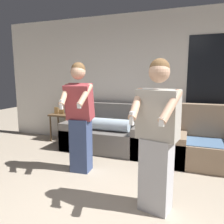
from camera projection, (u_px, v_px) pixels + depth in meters
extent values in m
cube|color=silver|center=(148.00, 82.00, 4.43)|extent=(6.77, 0.06, 2.70)
cube|color=black|center=(220.00, 71.00, 3.93)|extent=(1.10, 0.01, 1.30)
cube|color=slate|center=(107.00, 139.00, 4.37)|extent=(1.72, 0.86, 0.42)
cube|color=slate|center=(113.00, 114.00, 4.60)|extent=(1.72, 0.22, 0.49)
cube|color=slate|center=(76.00, 133.00, 4.60)|extent=(0.28, 0.86, 0.56)
cube|color=slate|center=(143.00, 139.00, 4.12)|extent=(0.28, 0.86, 0.56)
cylinder|color=silver|center=(105.00, 124.00, 4.22)|extent=(0.95, 0.24, 0.24)
cube|color=#937A60|center=(206.00, 153.00, 3.60)|extent=(0.98, 0.82, 0.41)
cube|color=#937A60|center=(207.00, 120.00, 3.81)|extent=(0.98, 0.20, 0.57)
cube|color=#937A60|center=(181.00, 147.00, 3.73)|extent=(0.18, 0.82, 0.51)
cube|color=slate|center=(207.00, 141.00, 3.53)|extent=(0.83, 0.66, 0.01)
cube|color=brown|center=(61.00, 115.00, 4.95)|extent=(0.48, 0.39, 0.04)
cylinder|color=brown|center=(51.00, 129.00, 4.93)|extent=(0.04, 0.04, 0.58)
cylinder|color=brown|center=(66.00, 130.00, 4.80)|extent=(0.04, 0.04, 0.58)
cylinder|color=brown|center=(58.00, 126.00, 5.21)|extent=(0.04, 0.04, 0.58)
cylinder|color=brown|center=(73.00, 127.00, 5.08)|extent=(0.04, 0.04, 0.58)
cube|color=tan|center=(56.00, 111.00, 4.96)|extent=(0.10, 0.02, 0.17)
cube|color=tan|center=(61.00, 111.00, 4.94)|extent=(0.13, 0.02, 0.15)
cube|color=#384770|center=(81.00, 145.00, 3.35)|extent=(0.30, 0.26, 0.82)
cube|color=#99383D|center=(79.00, 102.00, 3.22)|extent=(0.40, 0.33, 0.55)
sphere|color=tan|center=(78.00, 72.00, 3.13)|extent=(0.22, 0.22, 0.22)
sphere|color=brown|center=(78.00, 69.00, 3.14)|extent=(0.21, 0.21, 0.21)
cylinder|color=tan|center=(65.00, 95.00, 3.10)|extent=(0.16, 0.36, 0.31)
cube|color=white|center=(61.00, 105.00, 2.97)|extent=(0.04, 0.04, 0.13)
cylinder|color=tan|center=(85.00, 95.00, 3.02)|extent=(0.11, 0.36, 0.31)
cube|color=white|center=(79.00, 105.00, 2.90)|extent=(0.05, 0.04, 0.08)
cube|color=#B2B2B7|center=(156.00, 175.00, 2.36)|extent=(0.36, 0.30, 0.81)
cube|color=#ADA89E|center=(158.00, 114.00, 2.25)|extent=(0.46, 0.32, 0.52)
sphere|color=tan|center=(159.00, 72.00, 2.18)|extent=(0.21, 0.21, 0.21)
sphere|color=brown|center=(160.00, 68.00, 2.18)|extent=(0.20, 0.20, 0.20)
cylinder|color=tan|center=(136.00, 104.00, 2.20)|extent=(0.10, 0.36, 0.31)
cube|color=white|center=(132.00, 118.00, 2.08)|extent=(0.04, 0.04, 0.13)
cylinder|color=tan|center=(171.00, 106.00, 2.02)|extent=(0.21, 0.36, 0.31)
cube|color=white|center=(162.00, 122.00, 1.92)|extent=(0.05, 0.04, 0.08)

